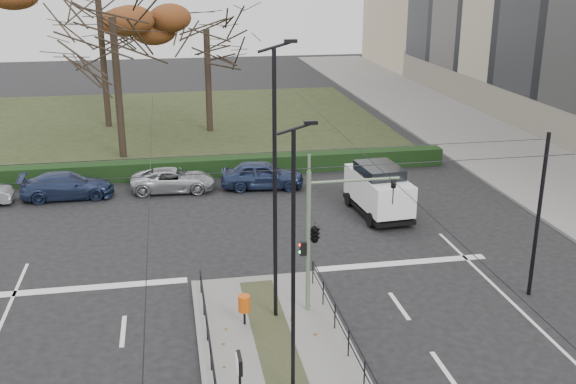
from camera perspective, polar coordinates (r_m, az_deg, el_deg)
The scene contains 17 objects.
ground at distance 21.38m, azimuth -1.04°, elevation -13.21°, with size 140.00×140.00×0.00m, color black.
sidewalk_east at distance 46.44m, azimuth 16.74°, elevation 3.90°, with size 8.00×90.00×0.14m, color slate.
park at distance 51.26m, azimuth -13.68°, elevation 5.48°, with size 38.00×26.00×0.10m, color black.
hedge at distance 38.20m, azimuth -14.63°, elevation 1.65°, with size 38.00×1.00×1.00m, color black.
median_railing at distance 18.69m, azimuth 0.29°, elevation -14.81°, with size 4.14×13.24×0.92m.
catenary at distance 21.26m, azimuth -1.81°, elevation -3.06°, with size 20.00×34.00×6.00m.
traffic_light at distance 22.15m, azimuth 2.46°, elevation -3.32°, with size 3.34×1.91×4.92m.
litter_bin at distance 22.15m, azimuth -3.73°, elevation -9.44°, with size 0.40×0.40×1.02m.
info_panel at distance 17.16m, azimuth -4.13°, elevation -14.94°, with size 0.12×0.55×2.12m.
streetlamp_median_near at distance 17.28m, azimuth 0.50°, elevation -6.21°, with size 0.64×0.13×7.63m.
streetlamp_median_far at distance 21.10m, azimuth -1.07°, elevation 0.64°, with size 0.76×0.16×9.08m.
parked_car_third at distance 35.95m, azimuth -18.19°, elevation 0.52°, with size 1.86×4.58×1.33m, color #222D4F.
parked_car_fourth at distance 35.75m, azimuth -9.68°, elevation 1.02°, with size 2.01×4.37×1.21m, color #A6A8AE.
white_van at distance 32.03m, azimuth 7.67°, elevation 0.26°, with size 2.36×4.67×2.42m.
bare_tree_center at distance 47.37m, azimuth -6.91°, elevation 12.92°, with size 7.03×7.03×9.38m.
bare_tree_near at distance 41.33m, azimuth -14.60°, elevation 13.32°, with size 7.79×7.79×11.11m.
parked_car_fifth at distance 35.68m, azimuth -2.18°, elevation 1.47°, with size 1.75×4.36×1.49m, color #222D4F.
Camera 1 is at (-2.91, -17.92, 11.29)m, focal length 42.00 mm.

